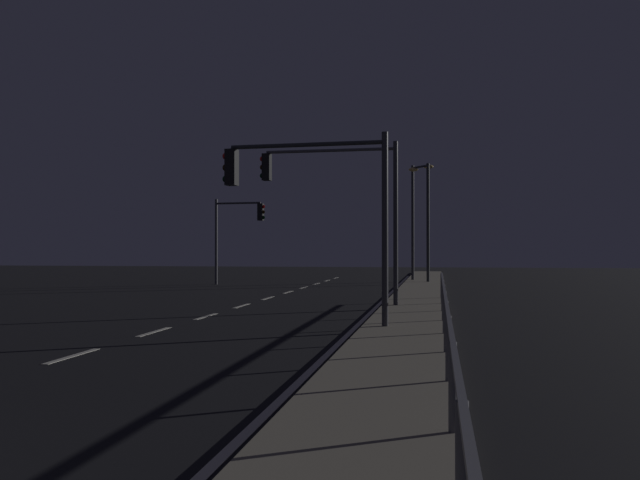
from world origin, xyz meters
TOP-DOWN VIEW (x-y plane):
  - ground_plane at (0.00, 17.50)m, footprint 112.00×112.00m
  - sidewalk_right at (6.13, 17.50)m, footprint 2.17×77.00m
  - lane_markings_center at (0.00, 21.00)m, footprint 0.14×50.00m
  - lane_edge_line at (4.80, 22.50)m, footprint 0.14×53.00m
  - traffic_light_near_right at (3.66, 14.16)m, footprint 4.37×0.59m
  - traffic_light_mid_left at (-4.20, 35.22)m, footprint 3.02×0.65m
  - traffic_light_near_left at (3.42, 20.77)m, footprint 4.90×0.49m
  - street_lamp_far_end at (6.21, 37.91)m, footprint 1.22×1.11m
  - street_lamp_median at (5.62, 39.85)m, footprint 1.35×1.68m
  - barrier_fence at (7.07, 11.24)m, footprint 0.09×26.58m

SIDE VIEW (x-z plane):
  - ground_plane at x=0.00m, z-range 0.00..0.00m
  - lane_edge_line at x=4.80m, z-range 0.00..0.01m
  - lane_markings_center at x=0.00m, z-range 0.00..0.01m
  - sidewalk_right at x=6.13m, z-range 0.00..0.14m
  - barrier_fence at x=7.07m, z-range 0.39..1.37m
  - traffic_light_mid_left at x=-4.20m, z-range 0.96..5.81m
  - traffic_light_near_right at x=3.66m, z-range 1.16..5.99m
  - traffic_light_near_left at x=3.42m, z-range 1.33..6.90m
  - street_lamp_far_end at x=6.21m, z-range 0.82..7.62m
  - street_lamp_median at x=5.62m, z-range 0.87..7.84m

